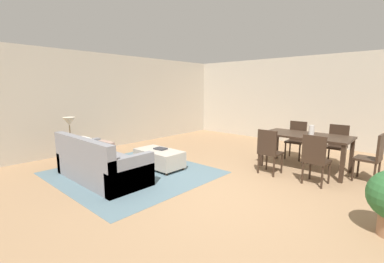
{
  "coord_description": "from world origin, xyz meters",
  "views": [
    {
      "loc": [
        2.41,
        -3.33,
        1.73
      ],
      "look_at": [
        -1.28,
        0.73,
        0.81
      ],
      "focal_mm": 24.17,
      "sensor_mm": 36.0,
      "label": 1
    }
  ],
  "objects_px": {
    "ottoman_table": "(159,158)",
    "vase_centerpiece": "(312,130)",
    "dining_chair_near_left": "(269,149)",
    "dining_chair_head_east": "(373,155)",
    "book_on_ottoman": "(161,149)",
    "dining_chair_far_right": "(337,143)",
    "dining_chair_far_left": "(296,138)",
    "dining_table": "(306,139)",
    "couch": "(100,165)",
    "table_lamp": "(69,122)",
    "dining_chair_near_right": "(315,157)",
    "side_table": "(71,146)"
  },
  "relations": [
    {
      "from": "couch",
      "to": "dining_chair_near_left",
      "type": "relative_size",
      "value": 2.2
    },
    {
      "from": "dining_chair_head_east",
      "to": "vase_centerpiece",
      "type": "height_order",
      "value": "vase_centerpiece"
    },
    {
      "from": "side_table",
      "to": "dining_chair_far_right",
      "type": "relative_size",
      "value": 0.63
    },
    {
      "from": "couch",
      "to": "dining_table",
      "type": "distance_m",
      "value": 4.25
    },
    {
      "from": "couch",
      "to": "ottoman_table",
      "type": "relative_size",
      "value": 1.84
    },
    {
      "from": "dining_table",
      "to": "side_table",
      "type": "bearing_deg",
      "value": -140.6
    },
    {
      "from": "dining_chair_near_right",
      "to": "dining_chair_far_right",
      "type": "height_order",
      "value": "same"
    },
    {
      "from": "table_lamp",
      "to": "dining_chair_near_left",
      "type": "relative_size",
      "value": 0.57
    },
    {
      "from": "dining_chair_near_right",
      "to": "book_on_ottoman",
      "type": "xyz_separation_m",
      "value": [
        -2.87,
        -1.14,
        -0.1
      ]
    },
    {
      "from": "ottoman_table",
      "to": "dining_chair_near_left",
      "type": "relative_size",
      "value": 1.2
    },
    {
      "from": "ottoman_table",
      "to": "dining_chair_near_right",
      "type": "height_order",
      "value": "dining_chair_near_right"
    },
    {
      "from": "table_lamp",
      "to": "vase_centerpiece",
      "type": "height_order",
      "value": "table_lamp"
    },
    {
      "from": "vase_centerpiece",
      "to": "table_lamp",
      "type": "bearing_deg",
      "value": -140.83
    },
    {
      "from": "ottoman_table",
      "to": "vase_centerpiece",
      "type": "height_order",
      "value": "vase_centerpiece"
    },
    {
      "from": "vase_centerpiece",
      "to": "dining_chair_near_right",
      "type": "bearing_deg",
      "value": -67.26
    },
    {
      "from": "couch",
      "to": "book_on_ottoman",
      "type": "distance_m",
      "value": 1.34
    },
    {
      "from": "dining_chair_far_left",
      "to": "dining_chair_head_east",
      "type": "xyz_separation_m",
      "value": [
        1.68,
        -0.77,
        0.0
      ]
    },
    {
      "from": "vase_centerpiece",
      "to": "couch",
      "type": "bearing_deg",
      "value": -129.5
    },
    {
      "from": "couch",
      "to": "dining_chair_near_right",
      "type": "relative_size",
      "value": 2.2
    },
    {
      "from": "dining_chair_head_east",
      "to": "book_on_ottoman",
      "type": "relative_size",
      "value": 3.54
    },
    {
      "from": "side_table",
      "to": "table_lamp",
      "type": "distance_m",
      "value": 0.53
    },
    {
      "from": "vase_centerpiece",
      "to": "dining_chair_far_left",
      "type": "bearing_deg",
      "value": 127.81
    },
    {
      "from": "couch",
      "to": "table_lamp",
      "type": "distance_m",
      "value": 1.49
    },
    {
      "from": "dining_chair_far_right",
      "to": "vase_centerpiece",
      "type": "bearing_deg",
      "value": -114.94
    },
    {
      "from": "side_table",
      "to": "table_lamp",
      "type": "bearing_deg",
      "value": -153.43
    },
    {
      "from": "dining_chair_head_east",
      "to": "couch",
      "type": "bearing_deg",
      "value": -139.53
    },
    {
      "from": "dining_chair_near_left",
      "to": "dining_table",
      "type": "bearing_deg",
      "value": 63.44
    },
    {
      "from": "side_table",
      "to": "dining_chair_far_left",
      "type": "distance_m",
      "value": 5.35
    },
    {
      "from": "couch",
      "to": "vase_centerpiece",
      "type": "bearing_deg",
      "value": 50.5
    },
    {
      "from": "side_table",
      "to": "table_lamp",
      "type": "height_order",
      "value": "table_lamp"
    },
    {
      "from": "dining_chair_near_left",
      "to": "dining_chair_far_right",
      "type": "distance_m",
      "value": 1.83
    },
    {
      "from": "vase_centerpiece",
      "to": "dining_chair_far_right",
      "type": "bearing_deg",
      "value": 65.06
    },
    {
      "from": "side_table",
      "to": "vase_centerpiece",
      "type": "height_order",
      "value": "vase_centerpiece"
    },
    {
      "from": "table_lamp",
      "to": "dining_chair_far_left",
      "type": "relative_size",
      "value": 0.57
    },
    {
      "from": "vase_centerpiece",
      "to": "ottoman_table",
      "type": "bearing_deg",
      "value": -139.72
    },
    {
      "from": "dining_chair_far_right",
      "to": "dining_chair_head_east",
      "type": "xyz_separation_m",
      "value": [
        0.78,
        -0.77,
        0.0
      ]
    },
    {
      "from": "dining_chair_near_right",
      "to": "vase_centerpiece",
      "type": "height_order",
      "value": "vase_centerpiece"
    },
    {
      "from": "dining_chair_far_right",
      "to": "vase_centerpiece",
      "type": "distance_m",
      "value": 0.87
    },
    {
      "from": "dining_chair_far_left",
      "to": "vase_centerpiece",
      "type": "distance_m",
      "value": 0.98
    },
    {
      "from": "side_table",
      "to": "dining_table",
      "type": "relative_size",
      "value": 0.33
    },
    {
      "from": "side_table",
      "to": "dining_chair_near_left",
      "type": "relative_size",
      "value": 0.63
    },
    {
      "from": "dining_chair_near_right",
      "to": "vase_centerpiece",
      "type": "distance_m",
      "value": 1.02
    },
    {
      "from": "dining_table",
      "to": "dining_chair_head_east",
      "type": "distance_m",
      "value": 1.22
    },
    {
      "from": "table_lamp",
      "to": "book_on_ottoman",
      "type": "distance_m",
      "value": 2.1
    },
    {
      "from": "table_lamp",
      "to": "dining_chair_far_right",
      "type": "bearing_deg",
      "value": 42.54
    },
    {
      "from": "dining_chair_near_right",
      "to": "couch",
      "type": "bearing_deg",
      "value": -141.87
    },
    {
      "from": "ottoman_table",
      "to": "dining_table",
      "type": "relative_size",
      "value": 0.64
    },
    {
      "from": "table_lamp",
      "to": "vase_centerpiece",
      "type": "xyz_separation_m",
      "value": [
        4.07,
        3.31,
        -0.12
      ]
    },
    {
      "from": "book_on_ottoman",
      "to": "dining_table",
      "type": "bearing_deg",
      "value": 39.46
    },
    {
      "from": "dining_chair_head_east",
      "to": "book_on_ottoman",
      "type": "height_order",
      "value": "dining_chair_head_east"
    }
  ]
}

